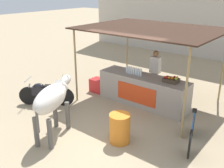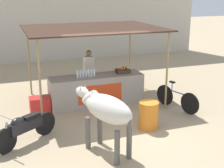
% 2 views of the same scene
% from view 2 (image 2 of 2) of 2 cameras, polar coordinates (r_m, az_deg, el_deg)
% --- Properties ---
extents(ground_plane, '(60.00, 60.00, 0.00)m').
position_cam_2_polar(ground_plane, '(8.29, 1.71, -8.69)').
color(ground_plane, tan).
extents(stall_counter, '(3.00, 0.82, 0.96)m').
position_cam_2_polar(stall_counter, '(10.04, -2.86, -1.09)').
color(stall_counter, '#9E9389').
rests_on(stall_counter, ground).
extents(stall_awning, '(4.20, 3.20, 2.44)m').
position_cam_2_polar(stall_awning, '(9.92, -3.54, 9.75)').
color(stall_awning, '#382319').
rests_on(stall_awning, ground).
extents(water_bottle_row, '(0.61, 0.07, 0.25)m').
position_cam_2_polar(water_bottle_row, '(9.74, -4.80, 1.94)').
color(water_bottle_row, silver).
rests_on(water_bottle_row, stall_counter).
extents(fruit_crate, '(0.44, 0.32, 0.18)m').
position_cam_2_polar(fruit_crate, '(10.23, 2.00, 2.50)').
color(fruit_crate, '#3F3326').
rests_on(fruit_crate, stall_counter).
extents(vendor_behind_counter, '(0.34, 0.22, 1.65)m').
position_cam_2_polar(vendor_behind_counter, '(10.63, -4.20, 1.97)').
color(vendor_behind_counter, '#383842').
rests_on(vendor_behind_counter, ground).
extents(cooler_box, '(0.60, 0.44, 0.48)m').
position_cam_2_polar(cooler_box, '(9.69, -13.03, -3.71)').
color(cooler_box, red).
rests_on(cooler_box, ground).
extents(water_barrel, '(0.52, 0.52, 0.75)m').
position_cam_2_polar(water_barrel, '(8.38, 6.69, -5.72)').
color(water_barrel, orange).
rests_on(water_barrel, ground).
extents(cow, '(1.05, 1.81, 1.44)m').
position_cam_2_polar(cow, '(6.90, -1.11, -4.76)').
color(cow, silver).
rests_on(cow, ground).
extents(motorcycle_parked, '(1.54, 1.08, 0.90)m').
position_cam_2_polar(motorcycle_parked, '(7.79, -15.58, -7.63)').
color(motorcycle_parked, black).
rests_on(motorcycle_parked, ground).
extents(bicycle_leaning, '(0.55, 1.59, 0.85)m').
position_cam_2_polar(bicycle_leaning, '(9.85, 11.74, -2.62)').
color(bicycle_leaning, black).
rests_on(bicycle_leaning, ground).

